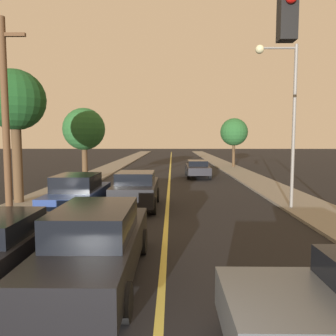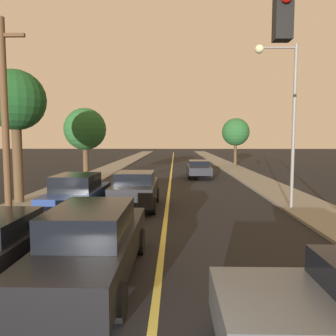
% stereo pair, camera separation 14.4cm
% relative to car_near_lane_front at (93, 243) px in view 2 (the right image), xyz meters
% --- Properties ---
extents(road_surface, '(9.90, 80.00, 0.01)m').
position_rel_car_near_lane_front_xyz_m(road_surface, '(1.39, 32.00, -0.83)').
color(road_surface, black).
rests_on(road_surface, ground).
extents(sidewalk_left, '(2.50, 80.00, 0.12)m').
position_rel_car_near_lane_front_xyz_m(sidewalk_left, '(-4.81, 32.00, -0.77)').
color(sidewalk_left, gray).
rests_on(sidewalk_left, ground).
extents(sidewalk_right, '(2.50, 80.00, 0.12)m').
position_rel_car_near_lane_front_xyz_m(sidewalk_right, '(7.59, 32.00, -0.77)').
color(sidewalk_right, gray).
rests_on(sidewalk_right, ground).
extents(car_near_lane_front, '(1.84, 5.19, 1.65)m').
position_rel_car_near_lane_front_xyz_m(car_near_lane_front, '(0.00, 0.00, 0.00)').
color(car_near_lane_front, black).
rests_on(car_near_lane_front, ground).
extents(car_near_lane_second, '(1.92, 4.20, 1.61)m').
position_rel_car_near_lane_front_xyz_m(car_near_lane_second, '(0.00, 7.50, 0.01)').
color(car_near_lane_second, black).
rests_on(car_near_lane_second, ground).
extents(car_outer_lane_second, '(1.87, 4.62, 1.65)m').
position_rel_car_near_lane_front_xyz_m(car_outer_lane_second, '(-2.18, 6.15, -0.01)').
color(car_outer_lane_second, navy).
rests_on(car_outer_lane_second, ground).
extents(car_far_oncoming, '(1.84, 4.83, 1.33)m').
position_rel_car_near_lane_front_xyz_m(car_far_oncoming, '(3.61, 19.24, -0.10)').
color(car_far_oncoming, black).
rests_on(car_far_oncoming, ground).
extents(streetlamp_right, '(1.75, 0.36, 6.79)m').
position_rel_car_near_lane_front_xyz_m(streetlamp_right, '(6.27, 7.09, 3.67)').
color(streetlamp_right, slate).
rests_on(streetlamp_right, ground).
extents(utility_pole_left, '(1.60, 0.24, 7.03)m').
position_rel_car_near_lane_front_xyz_m(utility_pole_left, '(-4.16, 4.56, 2.96)').
color(utility_pole_left, '#513823').
rests_on(utility_pole_left, ground).
extents(tree_left_near, '(2.73, 2.73, 6.06)m').
position_rel_car_near_lane_front_xyz_m(tree_left_near, '(-5.53, 8.16, 3.89)').
color(tree_left_near, '#4C3823').
rests_on(tree_left_near, ground).
extents(tree_left_far, '(2.98, 2.98, 5.12)m').
position_rel_car_near_lane_front_xyz_m(tree_left_far, '(-4.69, 16.56, 2.89)').
color(tree_left_far, '#4C3823').
rests_on(tree_left_far, ground).
extents(tree_right_near, '(2.88, 2.88, 5.11)m').
position_rel_car_near_lane_front_xyz_m(tree_right_near, '(8.10, 27.99, 2.93)').
color(tree_right_near, '#4C3823').
rests_on(tree_right_near, ground).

